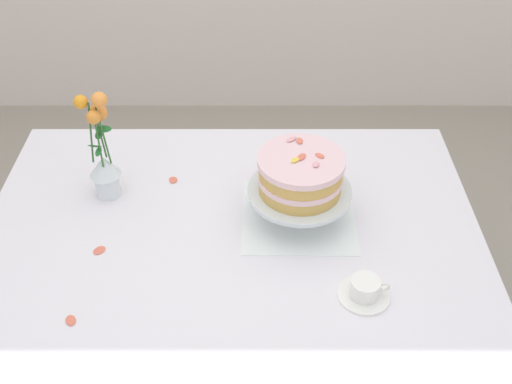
% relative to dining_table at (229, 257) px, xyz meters
% --- Properties ---
extents(ground_plane, '(12.00, 12.00, 0.00)m').
position_rel_dining_table_xyz_m(ground_plane, '(0.00, 0.02, -0.65)').
color(ground_plane, '#9E9384').
extents(dining_table, '(1.40, 1.00, 0.74)m').
position_rel_dining_table_xyz_m(dining_table, '(0.00, 0.00, 0.00)').
color(dining_table, white).
rests_on(dining_table, ground).
extents(linen_napkin, '(0.32, 0.32, 0.00)m').
position_rel_dining_table_xyz_m(linen_napkin, '(0.19, 0.08, 0.09)').
color(linen_napkin, white).
rests_on(linen_napkin, dining_table).
extents(cake_stand, '(0.29, 0.29, 0.10)m').
position_rel_dining_table_xyz_m(cake_stand, '(0.19, 0.08, 0.17)').
color(cake_stand, silver).
rests_on(cake_stand, linen_napkin).
extents(layer_cake, '(0.24, 0.24, 0.11)m').
position_rel_dining_table_xyz_m(layer_cake, '(0.19, 0.08, 0.25)').
color(layer_cake, tan).
rests_on(layer_cake, cake_stand).
extents(flower_vase, '(0.10, 0.10, 0.35)m').
position_rel_dining_table_xyz_m(flower_vase, '(-0.37, 0.18, 0.23)').
color(flower_vase, silver).
rests_on(flower_vase, dining_table).
extents(teacup, '(0.13, 0.13, 0.05)m').
position_rel_dining_table_xyz_m(teacup, '(0.34, -0.22, 0.11)').
color(teacup, white).
rests_on(teacup, dining_table).
extents(loose_petal_0, '(0.04, 0.05, 0.00)m').
position_rel_dining_table_xyz_m(loose_petal_0, '(-0.35, -0.06, 0.09)').
color(loose_petal_0, '#E56B51').
rests_on(loose_petal_0, dining_table).
extents(loose_petal_1, '(0.04, 0.04, 0.00)m').
position_rel_dining_table_xyz_m(loose_petal_1, '(-0.37, -0.30, 0.09)').
color(loose_petal_1, '#E56B51').
rests_on(loose_petal_1, dining_table).
extents(loose_petal_2, '(0.03, 0.04, 0.00)m').
position_rel_dining_table_xyz_m(loose_petal_2, '(-0.18, 0.24, 0.09)').
color(loose_petal_2, '#E56B51').
rests_on(loose_petal_2, dining_table).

